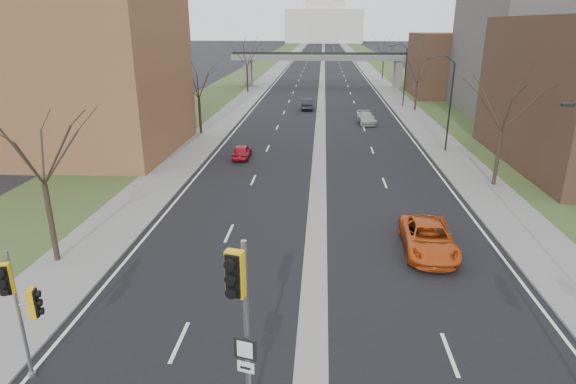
# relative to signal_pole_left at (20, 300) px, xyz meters

# --- Properties ---
(road_surface) EXTENTS (20.00, 600.00, 0.01)m
(road_surface) POSITION_rel_signal_pole_left_xyz_m (9.25, 150.31, -3.10)
(road_surface) COLOR black
(road_surface) RESTS_ON ground
(median_strip) EXTENTS (1.20, 600.00, 0.02)m
(median_strip) POSITION_rel_signal_pole_left_xyz_m (9.25, 150.31, -3.11)
(median_strip) COLOR gray
(median_strip) RESTS_ON ground
(sidewalk_right) EXTENTS (4.00, 600.00, 0.12)m
(sidewalk_right) POSITION_rel_signal_pole_left_xyz_m (21.25, 150.31, -3.05)
(sidewalk_right) COLOR gray
(sidewalk_right) RESTS_ON ground
(sidewalk_left) EXTENTS (4.00, 600.00, 0.12)m
(sidewalk_left) POSITION_rel_signal_pole_left_xyz_m (-2.75, 150.31, -3.05)
(sidewalk_left) COLOR gray
(sidewalk_left) RESTS_ON ground
(grass_verge_right) EXTENTS (8.00, 600.00, 0.10)m
(grass_verge_right) POSITION_rel_signal_pole_left_xyz_m (27.25, 150.31, -3.06)
(grass_verge_right) COLOR #31441F
(grass_verge_right) RESTS_ON ground
(grass_verge_left) EXTENTS (8.00, 600.00, 0.10)m
(grass_verge_left) POSITION_rel_signal_pole_left_xyz_m (-8.75, 150.31, -3.06)
(grass_verge_left) COLOR #31441F
(grass_verge_left) RESTS_ON ground
(apartment_building) EXTENTS (25.00, 16.00, 22.00)m
(apartment_building) POSITION_rel_signal_pole_left_xyz_m (-16.75, 30.31, 7.89)
(apartment_building) COLOR brown
(apartment_building) RESTS_ON ground
(commercial_block_mid) EXTENTS (18.00, 22.00, 15.00)m
(commercial_block_mid) POSITION_rel_signal_pole_left_xyz_m (37.25, 52.31, 4.39)
(commercial_block_mid) COLOR #5C5954
(commercial_block_mid) RESTS_ON ground
(commercial_block_far) EXTENTS (14.00, 14.00, 10.00)m
(commercial_block_far) POSITION_rel_signal_pole_left_xyz_m (31.25, 70.31, 1.89)
(commercial_block_far) COLOR #4A3322
(commercial_block_far) RESTS_ON ground
(pedestrian_bridge) EXTENTS (34.00, 3.00, 6.45)m
(pedestrian_bridge) POSITION_rel_signal_pole_left_xyz_m (9.25, 80.31, 1.74)
(pedestrian_bridge) COLOR slate
(pedestrian_bridge) RESTS_ON ground
(capitol) EXTENTS (48.00, 42.00, 55.75)m
(capitol) POSITION_rel_signal_pole_left_xyz_m (9.25, 320.31, 15.49)
(capitol) COLOR silver
(capitol) RESTS_ON ground
(streetlight_mid) EXTENTS (2.61, 0.20, 8.70)m
(streetlight_mid) POSITION_rel_signal_pole_left_xyz_m (20.24, 32.31, 3.85)
(streetlight_mid) COLOR black
(streetlight_mid) RESTS_ON sidewalk_right
(streetlight_far) EXTENTS (2.61, 0.20, 8.70)m
(streetlight_far) POSITION_rel_signal_pole_left_xyz_m (20.24, 58.31, 3.85)
(streetlight_far) COLOR black
(streetlight_far) RESTS_ON sidewalk_right
(tree_left_a) EXTENTS (7.20, 7.20, 9.40)m
(tree_left_a) POSITION_rel_signal_pole_left_xyz_m (-3.75, 8.31, 3.53)
(tree_left_a) COLOR #382B21
(tree_left_a) RESTS_ON sidewalk_left
(tree_left_b) EXTENTS (6.75, 6.75, 8.81)m
(tree_left_b) POSITION_rel_signal_pole_left_xyz_m (-3.75, 38.31, 3.12)
(tree_left_b) COLOR #382B21
(tree_left_b) RESTS_ON sidewalk_left
(tree_left_c) EXTENTS (7.65, 7.65, 9.99)m
(tree_left_c) POSITION_rel_signal_pole_left_xyz_m (-3.75, 72.31, 3.94)
(tree_left_c) COLOR #382B21
(tree_left_c) RESTS_ON sidewalk_left
(tree_right_a) EXTENTS (7.20, 7.20, 9.40)m
(tree_right_a) POSITION_rel_signal_pole_left_xyz_m (22.25, 22.31, 3.53)
(tree_right_a) COLOR #382B21
(tree_right_a) RESTS_ON sidewalk_right
(tree_right_b) EXTENTS (6.30, 6.30, 8.22)m
(tree_right_b) POSITION_rel_signal_pole_left_xyz_m (22.25, 55.31, 2.71)
(tree_right_b) COLOR #382B21
(tree_right_b) RESTS_ON sidewalk_right
(tree_right_c) EXTENTS (7.65, 7.65, 9.99)m
(tree_right_c) POSITION_rel_signal_pole_left_xyz_m (22.25, 95.31, 3.94)
(tree_right_c) COLOR #382B21
(tree_right_c) RESTS_ON sidewalk_right
(signal_pole_left) EXTENTS (0.79, 1.02, 4.75)m
(signal_pole_left) POSITION_rel_signal_pole_left_xyz_m (0.00, 0.00, 0.00)
(signal_pole_left) COLOR gray
(signal_pole_left) RESTS_ON ground
(signal_pole_median) EXTENTS (0.78, 1.00, 5.96)m
(signal_pole_median) POSITION_rel_signal_pole_left_xyz_m (7.35, -1.50, 1.04)
(signal_pole_median) COLOR gray
(signal_pole_median) RESTS_ON ground
(car_left_near) EXTENTS (1.53, 3.68, 1.25)m
(car_left_near) POSITION_rel_signal_pole_left_xyz_m (2.34, 28.72, -2.48)
(car_left_near) COLOR #A41220
(car_left_near) RESTS_ON ground
(car_left_far) EXTENTS (1.80, 4.60, 1.49)m
(car_left_far) POSITION_rel_signal_pole_left_xyz_m (7.25, 55.26, -2.36)
(car_left_far) COLOR black
(car_left_far) RESTS_ON ground
(car_right_near) EXTENTS (2.74, 5.64, 1.54)m
(car_right_near) POSITION_rel_signal_pole_left_xyz_m (15.13, 10.81, -2.33)
(car_right_near) COLOR #C24A14
(car_right_near) RESTS_ON ground
(car_right_mid) EXTENTS (2.30, 4.78, 1.34)m
(car_right_mid) POSITION_rel_signal_pole_left_xyz_m (14.73, 45.32, -2.44)
(car_right_mid) COLOR #9B9CA3
(car_right_mid) RESTS_ON ground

